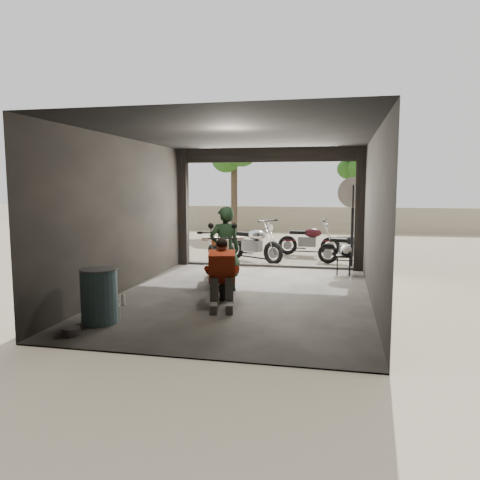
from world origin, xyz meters
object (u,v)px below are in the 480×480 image
at_px(oil_drum, 99,297).
at_px(left_bike, 215,256).
at_px(rider, 225,249).
at_px(mechanic, 222,276).
at_px(outside_bike_b, 309,237).
at_px(helmet, 346,250).
at_px(outside_bike_c, 351,246).
at_px(main_bike, 222,263).
at_px(sign_post, 353,207).
at_px(outside_bike_a, 253,240).
at_px(stool, 344,258).

bearing_deg(oil_drum, left_bike, 75.56).
bearing_deg(rider, mechanic, 73.38).
xyz_separation_m(outside_bike_b, mechanic, (-1.08, -6.97, 0.04)).
distance_m(mechanic, helmet, 4.41).
distance_m(outside_bike_c, rider, 4.76).
bearing_deg(helmet, left_bike, -164.10).
bearing_deg(main_bike, rider, 57.62).
height_order(left_bike, sign_post, sign_post).
bearing_deg(left_bike, main_bike, -83.50).
distance_m(outside_bike_a, stool, 2.98).
bearing_deg(left_bike, outside_bike_a, 67.18).
xyz_separation_m(rider, stool, (2.44, 2.38, -0.47)).
xyz_separation_m(rider, mechanic, (0.30, -1.44, -0.28)).
relative_size(main_bike, oil_drum, 2.08).
bearing_deg(stool, outside_bike_c, 82.67).
distance_m(main_bike, stool, 3.51).
xyz_separation_m(outside_bike_c, rider, (-2.65, -3.95, 0.35)).
bearing_deg(mechanic, stool, 47.63).
xyz_separation_m(left_bike, oil_drum, (-0.94, -3.65, -0.16)).
height_order(outside_bike_c, sign_post, sign_post).
bearing_deg(helmet, main_bike, -145.27).
height_order(outside_bike_c, mechanic, mechanic).
relative_size(rider, oil_drum, 2.01).
bearing_deg(stool, outside_bike_a, 149.51).
height_order(rider, stool, rider).
xyz_separation_m(main_bike, outside_bike_c, (2.68, 4.05, -0.08)).
height_order(outside_bike_b, mechanic, mechanic).
relative_size(outside_bike_c, sign_post, 0.66).
bearing_deg(main_bike, oil_drum, -133.15).
xyz_separation_m(outside_bike_a, sign_post, (2.78, -0.52, 1.02)).
bearing_deg(outside_bike_c, main_bike, 156.20).
relative_size(main_bike, sign_post, 0.76).
bearing_deg(helmet, outside_bike_b, 99.90).
bearing_deg(sign_post, rider, -135.80).
height_order(outside_bike_a, stool, outside_bike_a).
bearing_deg(outside_bike_b, left_bike, 161.04).
relative_size(outside_bike_a, rider, 1.04).
height_order(outside_bike_a, sign_post, sign_post).
relative_size(rider, stool, 3.58).
xyz_separation_m(mechanic, helmet, (2.20, 3.83, 0.02)).
bearing_deg(outside_bike_b, outside_bike_c, -138.22).
distance_m(outside_bike_a, sign_post, 3.00).
distance_m(main_bike, oil_drum, 2.94).
bearing_deg(helmet, oil_drum, -137.35).
bearing_deg(outside_bike_b, outside_bike_a, 140.66).
bearing_deg(left_bike, outside_bike_c, 27.86).
bearing_deg(main_bike, mechanic, -91.39).
height_order(mechanic, sign_post, sign_post).
distance_m(outside_bike_a, rider, 3.90).
distance_m(left_bike, outside_bike_a, 2.95).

